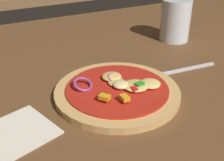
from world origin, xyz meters
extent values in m
cube|color=brown|center=(0.00, 0.00, 0.02)|extent=(1.41, 1.04, 0.04)
cylinder|color=tan|center=(-0.05, 0.01, 0.04)|extent=(0.22, 0.22, 0.01)
cylinder|color=red|center=(-0.05, 0.01, 0.05)|extent=(0.18, 0.18, 0.00)
ellipsoid|color=#E5BC60|center=(-0.04, 0.03, 0.06)|extent=(0.03, 0.03, 0.01)
ellipsoid|color=#F4DB8E|center=(-0.04, 0.01, 0.06)|extent=(0.03, 0.03, 0.01)
ellipsoid|color=#EFCC72|center=(0.01, -0.01, 0.06)|extent=(0.04, 0.04, 0.01)
ellipsoid|color=#E5BC60|center=(-0.02, 0.00, 0.06)|extent=(0.04, 0.04, 0.01)
ellipsoid|color=#E5BC60|center=(-0.04, 0.05, 0.06)|extent=(0.04, 0.04, 0.01)
torus|color=#93386B|center=(-0.10, 0.04, 0.06)|extent=(0.05, 0.04, 0.02)
torus|color=#B25984|center=(-0.04, 0.04, 0.06)|extent=(0.04, 0.04, 0.01)
cube|color=red|center=(-0.03, -0.01, 0.06)|extent=(0.01, 0.01, 0.00)
cube|color=#2D8C28|center=(-0.02, -0.01, 0.06)|extent=(0.02, 0.01, 0.01)
cube|color=orange|center=(-0.09, -0.02, 0.06)|extent=(0.02, 0.02, 0.01)
cube|color=orange|center=(-0.06, -0.03, 0.06)|extent=(0.01, 0.02, 0.01)
cube|color=silver|center=(0.13, 0.04, 0.04)|extent=(0.13, 0.02, 0.01)
cube|color=silver|center=(0.06, 0.04, 0.04)|extent=(0.02, 0.02, 0.01)
cube|color=silver|center=(0.03, 0.05, 0.04)|extent=(0.03, 0.00, 0.00)
cube|color=silver|center=(0.03, 0.05, 0.04)|extent=(0.03, 0.00, 0.00)
cube|color=silver|center=(0.03, 0.04, 0.04)|extent=(0.03, 0.00, 0.00)
cube|color=silver|center=(0.03, 0.03, 0.04)|extent=(0.03, 0.00, 0.00)
cylinder|color=silver|center=(0.21, 0.19, 0.09)|extent=(0.07, 0.07, 0.10)
cylinder|color=#C67214|center=(0.21, 0.19, 0.06)|extent=(0.07, 0.07, 0.05)
camera|label=1|loc=(-0.26, -0.37, 0.31)|focal=46.52mm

